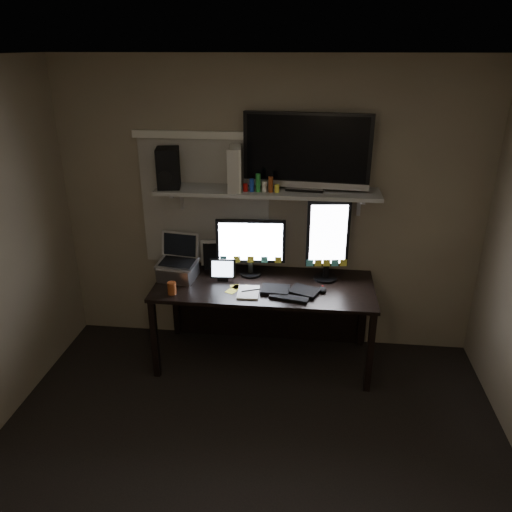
# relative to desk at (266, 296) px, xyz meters

# --- Properties ---
(floor) EXTENTS (3.60, 3.60, 0.00)m
(floor) POSITION_rel_desk_xyz_m (0.00, -1.55, -0.55)
(floor) COLOR black
(floor) RESTS_ON ground
(ceiling) EXTENTS (3.60, 3.60, 0.00)m
(ceiling) POSITION_rel_desk_xyz_m (0.00, -1.55, 1.95)
(ceiling) COLOR silver
(ceiling) RESTS_ON back_wall
(back_wall) EXTENTS (3.60, 0.00, 3.60)m
(back_wall) POSITION_rel_desk_xyz_m (0.00, 0.25, 0.70)
(back_wall) COLOR #6F6350
(back_wall) RESTS_ON floor
(window_blinds) EXTENTS (1.10, 0.02, 1.10)m
(window_blinds) POSITION_rel_desk_xyz_m (-0.55, 0.24, 0.75)
(window_blinds) COLOR #BBB6A8
(window_blinds) RESTS_ON back_wall
(desk) EXTENTS (1.80, 0.75, 0.73)m
(desk) POSITION_rel_desk_xyz_m (0.00, 0.00, 0.00)
(desk) COLOR black
(desk) RESTS_ON floor
(wall_shelf) EXTENTS (1.80, 0.35, 0.03)m
(wall_shelf) POSITION_rel_desk_xyz_m (0.00, 0.08, 0.91)
(wall_shelf) COLOR #A1A09C
(wall_shelf) RESTS_ON back_wall
(monitor_landscape) EXTENTS (0.58, 0.10, 0.51)m
(monitor_landscape) POSITION_rel_desk_xyz_m (-0.13, 0.05, 0.43)
(monitor_landscape) COLOR black
(monitor_landscape) RESTS_ON desk
(monitor_portrait) EXTENTS (0.35, 0.11, 0.70)m
(monitor_portrait) POSITION_rel_desk_xyz_m (0.50, 0.04, 0.53)
(monitor_portrait) COLOR black
(monitor_portrait) RESTS_ON desk
(keyboard) EXTENTS (0.49, 0.28, 0.03)m
(keyboard) POSITION_rel_desk_xyz_m (0.22, -0.24, 0.19)
(keyboard) COLOR black
(keyboard) RESTS_ON desk
(mouse) EXTENTS (0.08, 0.11, 0.04)m
(mouse) POSITION_rel_desk_xyz_m (0.48, -0.20, 0.19)
(mouse) COLOR black
(mouse) RESTS_ON desk
(notepad) EXTENTS (0.18, 0.24, 0.01)m
(notepad) POSITION_rel_desk_xyz_m (-0.11, -0.29, 0.18)
(notepad) COLOR silver
(notepad) RESTS_ON desk
(tablet) EXTENTS (0.22, 0.10, 0.19)m
(tablet) POSITION_rel_desk_xyz_m (-0.35, -0.07, 0.27)
(tablet) COLOR black
(tablet) RESTS_ON desk
(file_sorter) EXTENTS (0.21, 0.14, 0.25)m
(file_sorter) POSITION_rel_desk_xyz_m (-0.47, 0.18, 0.30)
(file_sorter) COLOR black
(file_sorter) RESTS_ON desk
(laptop) EXTENTS (0.36, 0.31, 0.37)m
(laptop) POSITION_rel_desk_xyz_m (-0.73, -0.10, 0.36)
(laptop) COLOR #BAB9BF
(laptop) RESTS_ON desk
(cup) EXTENTS (0.08, 0.08, 0.10)m
(cup) POSITION_rel_desk_xyz_m (-0.71, -0.37, 0.23)
(cup) COLOR brown
(cup) RESTS_ON desk
(sticky_notes) EXTENTS (0.34, 0.26, 0.00)m
(sticky_notes) POSITION_rel_desk_xyz_m (-0.15, -0.25, 0.18)
(sticky_notes) COLOR #FFF245
(sticky_notes) RESTS_ON desk
(tv) EXTENTS (1.01, 0.28, 0.60)m
(tv) POSITION_rel_desk_xyz_m (0.30, 0.12, 1.23)
(tv) COLOR black
(tv) RESTS_ON wall_shelf
(game_console) EXTENTS (0.12, 0.30, 0.34)m
(game_console) POSITION_rel_desk_xyz_m (-0.25, 0.07, 1.10)
(game_console) COLOR beige
(game_console) RESTS_ON wall_shelf
(speaker) EXTENTS (0.21, 0.24, 0.32)m
(speaker) POSITION_rel_desk_xyz_m (-0.80, 0.06, 1.09)
(speaker) COLOR black
(speaker) RESTS_ON wall_shelf
(bottles) EXTENTS (0.24, 0.11, 0.15)m
(bottles) POSITION_rel_desk_xyz_m (-0.04, 0.01, 1.00)
(bottles) COLOR #A50F0C
(bottles) RESTS_ON wall_shelf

